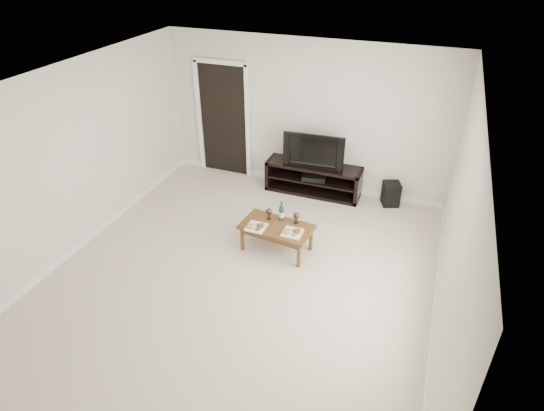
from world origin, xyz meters
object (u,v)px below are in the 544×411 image
at_px(television, 315,149).
at_px(subwoofer, 391,194).
at_px(media_console, 313,179).
at_px(coffee_table, 277,238).

relative_size(television, subwoofer, 2.56).
relative_size(media_console, television, 1.59).
xyz_separation_m(television, subwoofer, (1.35, 0.08, -0.65)).
bearing_deg(subwoofer, media_console, 162.49).
bearing_deg(subwoofer, coffee_table, -146.81).
xyz_separation_m(media_console, subwoofer, (1.35, 0.08, -0.07)).
distance_m(media_console, subwoofer, 1.35).
bearing_deg(coffee_table, subwoofer, 54.12).
relative_size(television, coffee_table, 1.03).
bearing_deg(coffee_table, television, 89.32).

